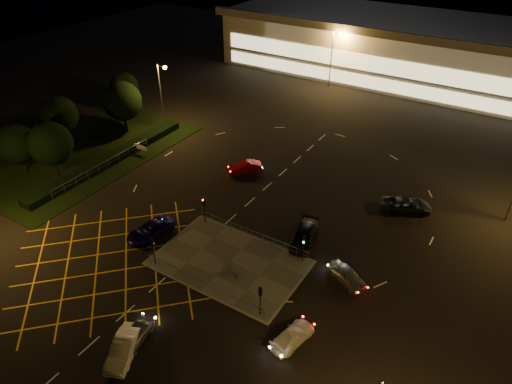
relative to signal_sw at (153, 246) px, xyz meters
The scene contains 24 objects.
ground 7.58m from the signal_sw, 56.28° to the left, with size 180.00×180.00×0.00m, color black.
pedestrian_island 7.57m from the signal_sw, 33.65° to the left, with size 14.00×9.00×0.12m, color #4C4944.
grass_verge 26.93m from the signal_sw, 153.45° to the left, with size 18.00×30.00×0.08m, color black.
hedge 22.55m from the signal_sw, 147.74° to the left, with size 2.00×26.00×1.00m, color black.
supermarket 68.13m from the signal_sw, 86.63° to the left, with size 72.00×26.50×10.50m.
streetlight_nw 31.24m from the signal_sw, 129.19° to the left, with size 1.78×0.56×10.03m.
streetlight_far_left 54.44m from the signal_sw, 95.88° to the left, with size 1.78×0.56×10.03m.
signal_sw is the anchor object (origin of this frame).
signal_se 12.00m from the signal_sw, ahead, with size 0.28×0.30×3.15m.
signal_nw 7.99m from the signal_sw, 90.00° to the left, with size 0.28×0.30×3.15m.
signal_ne 14.41m from the signal_sw, 33.65° to the left, with size 0.28×0.30×3.15m.
tree_a 26.38m from the signal_sw, behind, with size 5.04×5.04×6.86m.
tree_b 30.55m from the signal_sw, 156.81° to the left, with size 5.40×5.40×7.35m.
tree_c 31.34m from the signal_sw, 140.20° to the left, with size 5.76×5.76×7.84m.
tree_d 39.73m from the signal_sw, 139.09° to the left, with size 4.68×4.68×6.37m.
tree_e 22.92m from the signal_sw, 164.76° to the left, with size 5.40×5.40×7.35m.
car_near_silver 9.17m from the signal_sw, 57.40° to the right, with size 1.56×3.89×1.32m, color #ADB0B4.
car_queue_white 10.49m from the signal_sw, 60.74° to the right, with size 1.62×4.66×1.53m, color white.
car_left_blue 4.96m from the signal_sw, 138.40° to the left, with size 2.43×5.28×1.47m, color #0F0C4D.
car_far_dkgrey 15.32m from the signal_sw, 45.31° to the left, with size 2.21×5.43×1.57m, color black.
car_right_silver 18.54m from the signal_sw, 24.82° to the left, with size 1.70×4.23×1.44m, color silver.
car_circ_red 19.74m from the signal_sw, 96.63° to the left, with size 1.50×4.31×1.42m, color #9D0B16.
car_east_grey 28.39m from the signal_sw, 50.40° to the left, with size 2.61×5.67×1.58m, color black.
car_approach_white 15.77m from the signal_sw, ahead, with size 1.76×4.34×1.26m, color white.
Camera 1 is at (21.97, -29.10, 30.45)m, focal length 32.00 mm.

